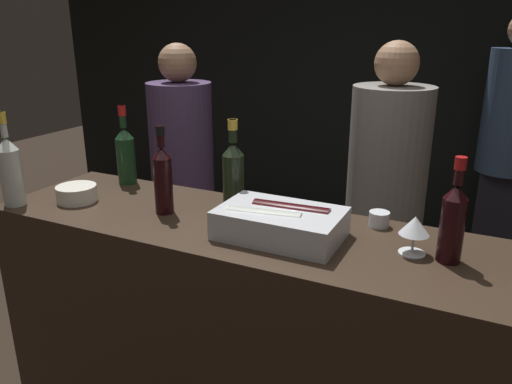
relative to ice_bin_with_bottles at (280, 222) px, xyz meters
name	(u,v)px	position (x,y,z in m)	size (l,w,h in m)	color
wall_back_chalkboard	(398,72)	(-0.12, 2.48, 0.28)	(6.40, 0.06, 2.80)	black
bar_counter	(253,356)	(-0.12, 0.04, -0.59)	(2.00, 0.55, 1.07)	#2D2116
ice_bin_with_bottles	(280,222)	(0.00, 0.00, 0.00)	(0.41, 0.26, 0.11)	#B7BABF
bowl_white	(77,193)	(-0.87, -0.03, -0.02)	(0.16, 0.16, 0.06)	silver
wine_glass	(415,227)	(0.42, 0.06, 0.04)	(0.09, 0.09, 0.12)	silver
candle_votive	(379,219)	(0.27, 0.24, -0.03)	(0.07, 0.07, 0.05)	silver
rose_wine_bottle	(10,169)	(-1.06, -0.17, 0.09)	(0.08, 0.08, 0.36)	#B2B7AD
champagne_bottle	(233,172)	(-0.27, 0.18, 0.09)	(0.08, 0.08, 0.34)	black
red_wine_bottle_tall	(453,219)	(0.52, 0.06, 0.08)	(0.07, 0.07, 0.32)	black
red_wine_bottle_black_foil	(163,177)	(-0.48, 0.02, 0.09)	(0.07, 0.07, 0.33)	black
red_wine_bottle_burgundy	(126,153)	(-0.84, 0.25, 0.08)	(0.08, 0.08, 0.34)	#143319
person_in_hoodie	(385,193)	(0.14, 1.05, -0.20)	(0.40, 0.40, 1.67)	black
person_blond_tee	(183,174)	(-1.01, 0.91, -0.21)	(0.36, 0.36, 1.65)	black
person_grey_polo	(508,144)	(0.68, 2.06, -0.10)	(0.36, 0.36, 1.82)	black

